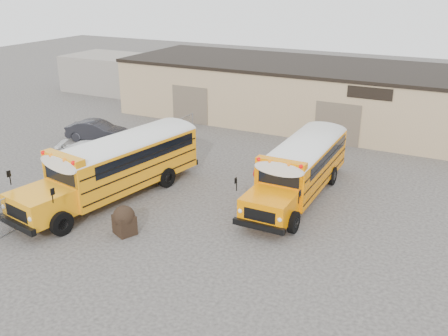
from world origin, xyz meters
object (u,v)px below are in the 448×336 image
at_px(school_bus_left, 199,132).
at_px(car_dark, 97,131).
at_px(school_bus_right, 333,133).
at_px(car_white, 97,153).
at_px(tarp_bundle, 124,220).

height_order(school_bus_left, car_dark, school_bus_left).
bearing_deg(car_dark, school_bus_right, -88.26).
height_order(car_white, car_dark, car_dark).
xyz_separation_m(school_bus_left, car_dark, (-8.62, 0.21, -1.18)).
bearing_deg(school_bus_right, school_bus_left, -151.45).
height_order(school_bus_left, car_white, school_bus_left).
xyz_separation_m(school_bus_right, car_dark, (-16.17, -3.90, -1.02)).
relative_size(tarp_bundle, car_white, 0.29).
xyz_separation_m(school_bus_right, tarp_bundle, (-5.75, -14.26, -1.04)).
distance_m(school_bus_right, tarp_bundle, 15.41).
distance_m(tarp_bundle, car_dark, 14.70).
bearing_deg(school_bus_left, school_bus_right, 28.55).
height_order(school_bus_right, car_dark, school_bus_right).
bearing_deg(school_bus_right, car_white, -150.13).
distance_m(school_bus_left, school_bus_right, 8.59).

